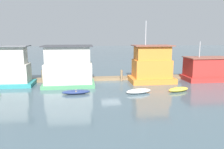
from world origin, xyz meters
The scene contains 12 objects.
ground_plane centered at (0.00, 0.00, 0.00)m, with size 200.00×200.00×0.00m, color #475B66.
dock_walkway centered at (0.00, 2.84, 0.15)m, with size 42.40×1.95×0.30m, color #846B4C.
houseboat_teal centered at (-13.36, 0.48, 2.18)m, with size 7.24×3.55×8.71m.
houseboat_green centered at (-5.34, -0.45, 2.34)m, with size 6.28×4.01×5.01m.
houseboat_orange centered at (5.53, 0.43, 2.20)m, with size 5.79×3.97×8.06m.
houseboat_red centered at (13.54, 0.53, 1.56)m, with size 6.33×3.58×5.38m.
dinghy_navy centered at (-4.36, -4.46, 0.22)m, with size 3.04×1.24×0.43m.
dinghy_white centered at (2.39, -5.10, 0.25)m, with size 3.04×1.69×0.50m.
dinghy_yellow centered at (7.05, -4.85, 0.24)m, with size 2.82×1.79×0.47m.
mooring_post_far_right centered at (-8.88, 1.62, 0.86)m, with size 0.26×0.26×1.72m, color #846B4C.
mooring_post_far_left centered at (15.95, 1.62, 0.97)m, with size 0.31×0.31×1.93m, color brown.
mooring_post_near_left centered at (1.66, 1.62, 0.76)m, with size 0.30×0.30×1.53m, color #846B4C.
Camera 1 is at (-3.41, -27.51, 6.26)m, focal length 35.00 mm.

